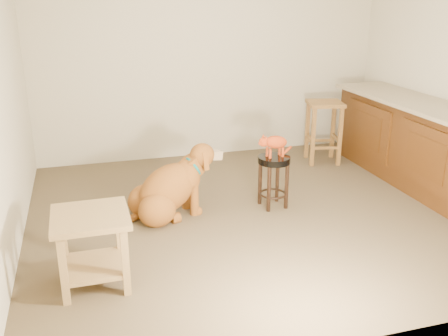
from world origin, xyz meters
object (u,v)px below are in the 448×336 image
object	(u,v)px
padded_stool	(274,171)
wood_stool	(323,131)
golden_retriever	(169,190)
tabby_kitten	(274,143)
side_table	(92,239)

from	to	relation	value
padded_stool	wood_stool	xyz separation A→B (m)	(1.13, 1.17, 0.03)
padded_stool	golden_retriever	bearing A→B (deg)	177.10
tabby_kitten	side_table	bearing A→B (deg)	-157.30
padded_stool	wood_stool	world-z (taller)	wood_stool
side_table	golden_retriever	world-z (taller)	golden_retriever
padded_stool	golden_retriever	distance (m)	1.06
padded_stool	side_table	size ratio (longest dim) A/B	0.93
padded_stool	golden_retriever	world-z (taller)	golden_retriever
padded_stool	tabby_kitten	distance (m)	0.30
padded_stool	side_table	bearing A→B (deg)	-151.43
side_table	golden_retriever	size ratio (longest dim) A/B	0.50
tabby_kitten	golden_retriever	bearing A→B (deg)	171.06
padded_stool	side_table	distance (m)	2.05
wood_stool	tabby_kitten	bearing A→B (deg)	-134.43
side_table	golden_retriever	xyz separation A→B (m)	(0.74, 1.03, -0.10)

